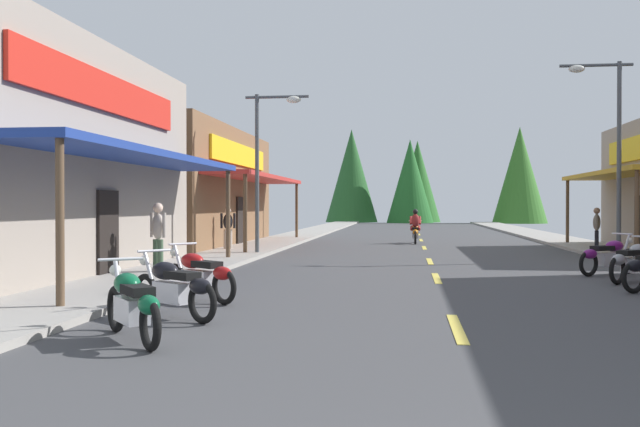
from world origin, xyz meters
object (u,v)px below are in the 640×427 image
Objects in this scene: motorcycle_parked_left_1 at (174,287)px; pedestrian_by_shop at (158,233)px; motorcycle_parked_right_6 at (608,256)px; streetlamp_left at (268,149)px; rider_cruising_lead at (415,229)px; motorcycle_parked_right_5 at (633,261)px; motorcycle_parked_left_2 at (200,274)px; motorcycle_parked_left_0 at (132,303)px; streetlamp_right at (608,131)px; pedestrian_waiting at (228,226)px; pedestrian_browsing at (597,227)px.

motorcycle_parked_left_1 is 6.69m from pedestrian_by_shop.
motorcycle_parked_right_6 is 0.98× the size of pedestrian_by_shop.
rider_cruising_lead is at bearing 58.63° from streetlamp_left.
motorcycle_parked_right_5 is 9.76m from motorcycle_parked_left_2.
motorcycle_parked_right_5 and motorcycle_parked_left_0 have the same top height.
motorcycle_parked_left_0 is at bearing 176.39° from motorcycle_parked_right_5.
streetlamp_right reaches higher than pedestrian_by_shop.
motorcycle_parked_left_0 is (1.28, -15.21, -3.20)m from streetlamp_left.
motorcycle_parked_right_6 is 11.16m from pedestrian_by_shop.
motorcycle_parked_left_1 is (-0.08, 1.83, 0.00)m from motorcycle_parked_left_0.
motorcycle_parked_left_1 is at bearing 170.35° from rider_cruising_lead.
streetlamp_left is 3.34× the size of pedestrian_waiting.
motorcycle_parked_left_1 is at bearing -175.84° from pedestrian_waiting.
rider_cruising_lead is (3.94, 21.81, 0.17)m from motorcycle_parked_left_1.
pedestrian_browsing reaches higher than motorcycle_parked_left_1.
pedestrian_by_shop is (-11.03, -1.64, 0.57)m from motorcycle_parked_right_6.
motorcycle_parked_left_1 is at bearing -35.93° from motorcycle_parked_left_0.
pedestrian_by_shop is (-6.43, -15.64, 0.40)m from rider_cruising_lead.
rider_cruising_lead reaches higher than motorcycle_parked_left_2.
motorcycle_parked_right_6 and motorcycle_parked_left_1 have the same top height.
streetlamp_right reaches higher than pedestrian_waiting.
motorcycle_parked_left_0 is (-8.55, -8.00, 0.00)m from motorcycle_parked_right_5.
streetlamp_right is 3.81× the size of motorcycle_parked_right_5.
motorcycle_parked_left_0 is at bearing 50.08° from pedestrian_by_shop.
motorcycle_parked_left_0 is 0.97× the size of pedestrian_by_shop.
motorcycle_parked_left_0 is at bearing 171.31° from rider_cruising_lead.
pedestrian_waiting is at bearing 167.55° from streetlamp_right.
streetlamp_left is 12.11m from pedestrian_browsing.
streetlamp_left is 2.60× the size of rider_cruising_lead.
motorcycle_parked_right_6 is at bearing -101.02° from motorcycle_parked_left_1.
streetlamp_right reaches higher than motorcycle_parked_right_6.
motorcycle_parked_left_1 is (-8.53, -7.82, 0.00)m from motorcycle_parked_right_6.
pedestrian_waiting is (-2.90, 13.26, 0.48)m from motorcycle_parked_left_2.
motorcycle_parked_left_1 is at bearing -84.86° from streetlamp_left.
motorcycle_parked_left_1 is 0.99× the size of pedestrian_by_shop.
rider_cruising_lead is (-5.81, 9.42, -3.39)m from streetlamp_right.
streetlamp_left is 11.00m from streetlamp_right.
motorcycle_parked_left_2 is (-8.81, -4.20, 0.00)m from motorcycle_parked_right_5.
motorcycle_parked_left_2 is (1.02, -11.41, -3.20)m from streetlamp_left.
motorcycle_parked_left_0 is 0.81× the size of rider_cruising_lead.
pedestrian_by_shop is 16.07m from pedestrian_browsing.
streetlamp_right is at bearing 38.36° from motorcycle_parked_right_6.
pedestrian_by_shop reaches higher than motorcycle_parked_left_0.
motorcycle_parked_left_2 is 17.43m from pedestrian_browsing.
streetlamp_right is at bearing -109.73° from pedestrian_waiting.
motorcycle_parked_right_6 is 13.79m from pedestrian_waiting.
streetlamp_right is at bearing -5.15° from streetlamp_left.
motorcycle_parked_left_1 is 0.83× the size of rider_cruising_lead.
motorcycle_parked_left_0 is 8.43m from pedestrian_by_shop.
pedestrian_by_shop is at bearing -153.08° from streetlamp_right.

